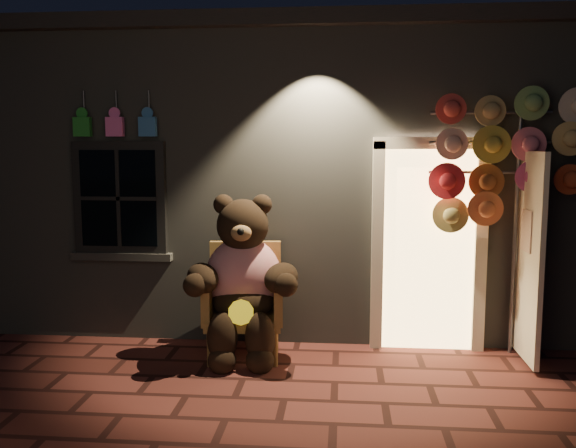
# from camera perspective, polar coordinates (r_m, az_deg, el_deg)

# --- Properties ---
(ground) EXTENTS (60.00, 60.00, 0.00)m
(ground) POSITION_cam_1_polar(r_m,az_deg,el_deg) (5.28, -0.38, -16.10)
(ground) COLOR maroon
(ground) RESTS_ON ground
(shop_building) EXTENTS (7.30, 5.95, 3.51)m
(shop_building) POSITION_cam_1_polar(r_m,az_deg,el_deg) (8.84, 2.16, 4.91)
(shop_building) COLOR slate
(shop_building) RESTS_ON ground
(wicker_armchair) EXTENTS (0.83, 0.77, 1.12)m
(wicker_armchair) POSITION_cam_1_polar(r_m,az_deg,el_deg) (6.22, -4.09, -7.06)
(wicker_armchair) COLOR olive
(wicker_armchair) RESTS_ON ground
(teddy_bear) EXTENTS (1.20, 0.98, 1.66)m
(teddy_bear) POSITION_cam_1_polar(r_m,az_deg,el_deg) (6.03, -4.25, -5.22)
(teddy_bear) COLOR #B6132A
(teddy_bear) RESTS_ON ground
(hat_rack) EXTENTS (1.51, 0.22, 2.64)m
(hat_rack) POSITION_cam_1_polar(r_m,az_deg,el_deg) (6.30, 19.61, 6.15)
(hat_rack) COLOR #59595E
(hat_rack) RESTS_ON ground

